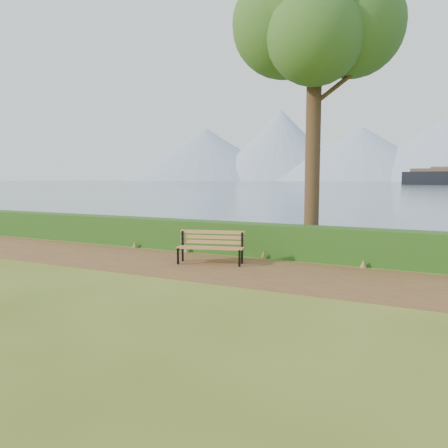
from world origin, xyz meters
The scene contains 7 objects.
ground centered at (0.00, 0.00, 0.00)m, with size 140.00×140.00×0.00m, color #485E1A.
path centered at (0.00, 0.30, 0.01)m, with size 40.00×3.40×0.01m, color #55341D.
hedge centered at (0.00, 2.60, 0.50)m, with size 32.00×0.85×1.00m, color #1C4513.
water centered at (0.00, 260.00, 0.01)m, with size 700.00×510.00×0.00m, color #485E75.
mountains centered at (-9.17, 406.05, 27.70)m, with size 585.00×190.00×70.00m.
bench centered at (0.51, 0.75, 0.54)m, with size 1.95×1.02×0.94m.
tree centered at (2.71, 3.22, 7.27)m, with size 5.06×4.19×9.78m.
Camera 1 is at (6.31, -10.04, 2.42)m, focal length 35.00 mm.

